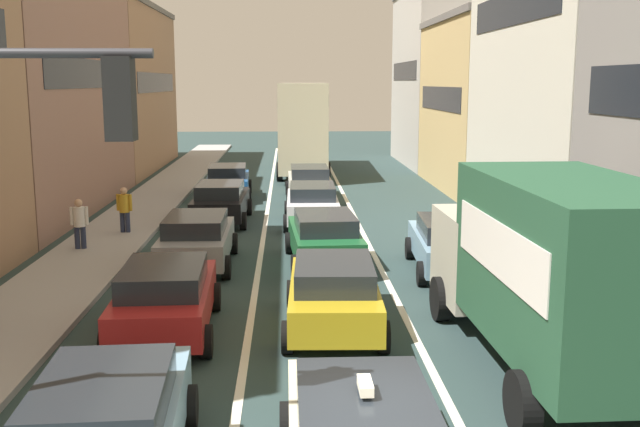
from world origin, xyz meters
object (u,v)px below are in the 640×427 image
at_px(sedan_right_lane_behind_truck, 450,243).
at_px(pedestrian_mid_sidewalk, 124,208).
at_px(removalist_box_truck, 549,264).
at_px(sedan_left_lane_fourth, 221,201).
at_px(coupe_centre_lane_fourth, 312,203).
at_px(pedestrian_far_sidewalk, 79,222).
at_px(wagon_left_lane_second, 165,297).
at_px(sedan_centre_lane_second, 334,292).
at_px(sedan_left_lane_fifth, 228,181).
at_px(hatchback_centre_lane_third, 325,237).
at_px(bus_mid_queue_primary, 304,123).
at_px(sedan_left_lane_third, 197,239).
at_px(sedan_left_lane_front, 106,425).
at_px(sedan_centre_lane_fifth, 309,182).

relative_size(sedan_right_lane_behind_truck, pedestrian_mid_sidewalk, 2.65).
relative_size(removalist_box_truck, pedestrian_mid_sidewalk, 4.67).
relative_size(sedan_left_lane_fourth, sedan_right_lane_behind_truck, 0.98).
height_order(coupe_centre_lane_fourth, pedestrian_far_sidewalk, pedestrian_far_sidewalk).
bearing_deg(removalist_box_truck, wagon_left_lane_second, 70.92).
relative_size(sedan_centre_lane_second, sedan_left_lane_fifth, 1.00).
distance_m(coupe_centre_lane_fourth, pedestrian_mid_sidewalk, 6.59).
distance_m(hatchback_centre_lane_third, bus_mid_queue_primary, 21.20).
bearing_deg(sedan_left_lane_fourth, sedan_left_lane_third, -179.76).
relative_size(sedan_left_lane_front, sedan_centre_lane_second, 1.01).
relative_size(wagon_left_lane_second, sedan_right_lane_behind_truck, 0.99).
relative_size(sedan_left_lane_front, wagon_left_lane_second, 1.00).
xyz_separation_m(sedan_left_lane_front, sedan_centre_lane_fifth, (3.29, 23.19, 0.00)).
bearing_deg(sedan_centre_lane_fifth, sedan_left_lane_fifth, 80.54).
bearing_deg(removalist_box_truck, pedestrian_far_sidewalk, 46.82).
height_order(wagon_left_lane_second, sedan_left_lane_fourth, same).
xyz_separation_m(sedan_centre_lane_second, pedestrian_mid_sidewalk, (-6.41, 9.75, 0.15)).
relative_size(sedan_centre_lane_second, hatchback_centre_lane_third, 0.99).
distance_m(sedan_left_lane_third, sedan_centre_lane_fifth, 12.32).
xyz_separation_m(sedan_centre_lane_fifth, bus_mid_queue_primary, (-0.04, 9.35, 2.03)).
xyz_separation_m(removalist_box_truck, sedan_left_lane_third, (-7.13, 7.92, -1.18)).
height_order(wagon_left_lane_second, coupe_centre_lane_fourth, same).
height_order(removalist_box_truck, coupe_centre_lane_fourth, removalist_box_truck).
bearing_deg(hatchback_centre_lane_third, sedan_left_lane_third, 87.82).
relative_size(removalist_box_truck, hatchback_centre_lane_third, 1.76).
xyz_separation_m(removalist_box_truck, sedan_left_lane_front, (-6.91, -3.46, -1.18)).
height_order(sedan_left_lane_front, coupe_centre_lane_fourth, same).
distance_m(sedan_left_lane_third, coupe_centre_lane_fourth, 6.93).
height_order(pedestrian_mid_sidewalk, pedestrian_far_sidewalk, same).
distance_m(sedan_left_lane_third, pedestrian_mid_sidewalk, 5.17).
distance_m(sedan_centre_lane_second, bus_mid_queue_primary, 26.72).
bearing_deg(pedestrian_far_sidewalk, sedan_centre_lane_second, -144.19).
bearing_deg(sedan_left_lane_fourth, pedestrian_mid_sidewalk, 128.43).
height_order(removalist_box_truck, pedestrian_mid_sidewalk, removalist_box_truck).
bearing_deg(sedan_left_lane_front, sedan_left_lane_fourth, -2.45).
relative_size(sedan_centre_lane_fifth, pedestrian_mid_sidewalk, 2.61).
xyz_separation_m(sedan_left_lane_fifth, sedan_right_lane_behind_truck, (7.05, -13.27, 0.00)).
bearing_deg(sedan_centre_lane_second, pedestrian_far_sidewalk, 46.77).
height_order(sedan_centre_lane_second, bus_mid_queue_primary, bus_mid_queue_primary).
xyz_separation_m(sedan_right_lane_behind_truck, pedestrian_far_sidewalk, (-10.68, 2.73, 0.15)).
distance_m(sedan_left_lane_fourth, sedan_left_lane_fifth, 5.79).
bearing_deg(wagon_left_lane_second, sedan_left_lane_third, -1.76).
height_order(sedan_left_lane_fourth, pedestrian_mid_sidewalk, pedestrian_mid_sidewalk).
bearing_deg(removalist_box_truck, sedan_left_lane_fourth, 24.63).
relative_size(wagon_left_lane_second, pedestrian_mid_sidewalk, 2.63).
xyz_separation_m(wagon_left_lane_second, bus_mid_queue_primary, (3.43, 26.81, 2.03)).
bearing_deg(pedestrian_mid_sidewalk, bus_mid_queue_primary, -11.86).
bearing_deg(bus_mid_queue_primary, sedan_left_lane_third, 172.16).
relative_size(sedan_left_lane_third, pedestrian_far_sidewalk, 2.60).
xyz_separation_m(hatchback_centre_lane_third, bus_mid_queue_primary, (-0.12, 21.10, 2.03)).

